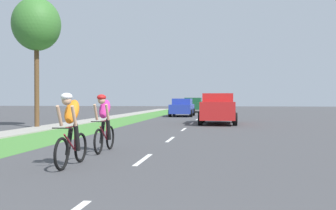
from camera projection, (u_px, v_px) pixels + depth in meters
ground_plane at (189, 125)px, 21.34m from camera, size 120.00×120.00×0.00m
grass_verge at (106, 124)px, 22.04m from camera, size 2.66×70.00×0.01m
sidewalk_concrete at (71, 124)px, 22.35m from camera, size 1.61×70.00×0.10m
lane_markings_center at (195, 121)px, 25.30m from camera, size 0.12×53.13×0.01m
cyclist_lead at (71, 129)px, 8.20m from camera, size 0.42×1.72×1.58m
cyclist_trailing at (104, 122)px, 10.49m from camera, size 0.42×1.72×1.58m
suv_red at (218, 108)px, 22.57m from camera, size 2.15×4.70×1.79m
sedan_blue at (182, 107)px, 32.84m from camera, size 1.98×4.30×1.52m
pickup_dark_green at (194, 105)px, 43.56m from camera, size 2.22×5.10×1.64m
street_tree_near at (36, 25)px, 19.49m from camera, size 2.45×2.45×6.63m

